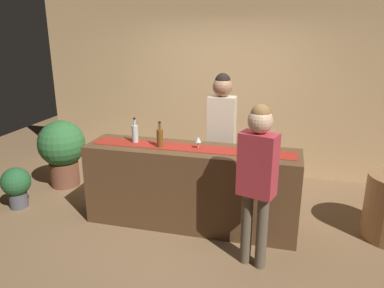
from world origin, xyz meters
TOP-DOWN VIEW (x-y plane):
  - ground_plane at (0.00, 0.00)m, footprint 10.00×10.00m
  - back_wall at (0.00, 1.90)m, footprint 6.00×0.12m
  - bar_counter at (0.00, 0.00)m, footprint 2.47×0.60m
  - counter_runner_cloth at (0.00, 0.00)m, footprint 2.35×0.28m
  - wine_bottle_clear at (-0.70, 0.04)m, footprint 0.07×0.07m
  - wine_bottle_amber at (-0.35, -0.06)m, footprint 0.07×0.07m
  - wine_bottle_green at (0.73, -0.04)m, footprint 0.07×0.07m
  - wine_glass_near_customer at (0.90, -0.03)m, footprint 0.07×0.07m
  - wine_glass_mid_counter at (0.08, -0.01)m, footprint 0.07×0.07m
  - bartender at (0.24, 0.58)m, footprint 0.34×0.25m
  - customer_sipping at (0.80, -0.63)m, footprint 0.38×0.29m
  - potted_plant_tall at (-2.14, 0.63)m, footprint 0.68×0.68m
  - potted_plant_small at (-2.32, -0.17)m, footprint 0.38×0.38m

SIDE VIEW (x-z plane):
  - ground_plane at x=0.00m, z-range 0.00..0.00m
  - potted_plant_small at x=-2.32m, z-range 0.04..0.59m
  - bar_counter at x=0.00m, z-range 0.00..0.96m
  - potted_plant_tall at x=-2.14m, z-range 0.08..1.07m
  - counter_runner_cloth at x=0.00m, z-range 0.96..0.97m
  - customer_sipping at x=0.80m, z-range 0.18..1.82m
  - wine_glass_near_customer at x=0.90m, z-range 0.99..1.14m
  - wine_glass_mid_counter at x=0.08m, z-range 0.99..1.14m
  - wine_bottle_clear at x=-0.70m, z-range 0.92..1.23m
  - wine_bottle_amber at x=-0.35m, z-range 0.92..1.23m
  - wine_bottle_green at x=0.73m, z-range 0.92..1.23m
  - bartender at x=0.24m, z-range 0.22..1.97m
  - back_wall at x=0.00m, z-range 0.00..2.90m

